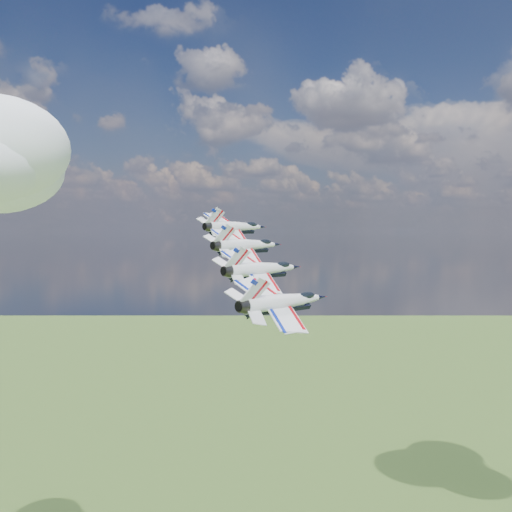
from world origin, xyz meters
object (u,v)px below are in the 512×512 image
Objects in this scene: jet_2 at (264,269)px; jet_3 at (286,301)px; jet_1 at (249,245)px; jet_0 at (237,227)px.

jet_2 is 11.62m from jet_3.
jet_1 is 1.00× the size of jet_2.
jet_3 is at bearing -31.71° from jet_1.
jet_1 is at bearing -31.71° from jet_0.
jet_1 is 11.62m from jet_2.
jet_2 reaches higher than jet_3.
jet_2 is at bearing -31.71° from jet_1.
jet_2 is (8.70, -7.20, -2.74)m from jet_1.
jet_1 is 1.00× the size of jet_3.
jet_2 is (17.41, -14.39, -5.48)m from jet_0.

